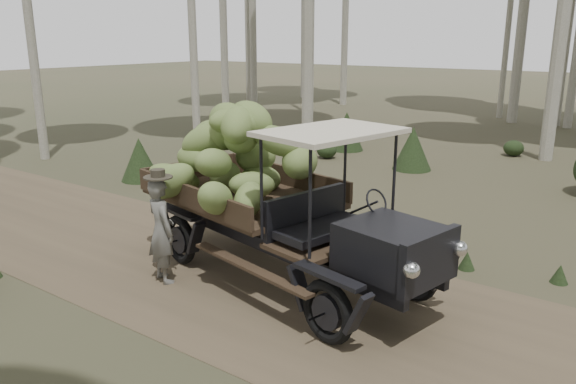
{
  "coord_description": "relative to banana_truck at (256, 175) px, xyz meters",
  "views": [
    {
      "loc": [
        3.14,
        -6.11,
        3.66
      ],
      "look_at": [
        -1.54,
        0.43,
        1.42
      ],
      "focal_mm": 35.0,
      "sensor_mm": 36.0,
      "label": 1
    }
  ],
  "objects": [
    {
      "name": "ground",
      "position": [
        2.2,
        -0.5,
        -1.58
      ],
      "size": [
        120.0,
        120.0,
        0.0
      ],
      "primitive_type": "plane",
      "color": "#473D2B",
      "rests_on": "ground"
    },
    {
      "name": "dirt_track",
      "position": [
        2.2,
        -0.5,
        -1.58
      ],
      "size": [
        70.0,
        4.0,
        0.01
      ],
      "primitive_type": "cube",
      "color": "brown",
      "rests_on": "ground"
    },
    {
      "name": "banana_truck",
      "position": [
        0.0,
        0.0,
        0.0
      ],
      "size": [
        5.61,
        3.01,
        2.78
      ],
      "rotation": [
        0.0,
        0.0,
        -0.22
      ],
      "color": "black",
      "rests_on": "ground"
    },
    {
      "name": "undergrowth",
      "position": [
        0.07,
        -0.65,
        -1.05
      ],
      "size": [
        23.87,
        24.12,
        1.31
      ],
      "color": "#233319",
      "rests_on": "ground"
    },
    {
      "name": "farmer",
      "position": [
        -0.9,
        -1.19,
        -0.75
      ],
      "size": [
        0.69,
        0.56,
        1.77
      ],
      "rotation": [
        0.0,
        0.0,
        2.81
      ],
      "color": "#5F5D57",
      "rests_on": "ground"
    }
  ]
}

